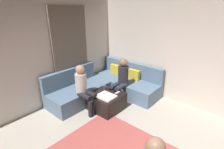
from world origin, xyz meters
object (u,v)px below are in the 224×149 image
object	(u,v)px
coffee_mug	(105,87)
person_on_couch_back	(121,78)
ottoman	(106,101)
sectional_couch	(106,86)
game_remote	(117,93)
person_on_couch_side	(84,87)

from	to	relation	value
coffee_mug	person_on_couch_back	bearing A→B (deg)	60.94
ottoman	coffee_mug	bearing A→B (deg)	140.71
sectional_couch	ottoman	bearing A→B (deg)	-46.38
sectional_couch	ottoman	distance (m)	0.73
sectional_couch	game_remote	distance (m)	0.77
ottoman	person_on_couch_side	xyz separation A→B (m)	(-0.36, -0.41, 0.45)
person_on_couch_back	person_on_couch_side	xyz separation A→B (m)	(-0.36, -1.00, 0.00)
sectional_couch	ottoman	size ratio (longest dim) A/B	3.36
coffee_mug	person_on_couch_side	xyz separation A→B (m)	(-0.14, -0.59, 0.19)
ottoman	game_remote	distance (m)	0.36
coffee_mug	sectional_couch	bearing A→B (deg)	129.14
ottoman	person_on_couch_back	bearing A→B (deg)	89.53
sectional_couch	person_on_couch_back	distance (m)	0.64
sectional_couch	coffee_mug	distance (m)	0.49
person_on_couch_back	person_on_couch_side	world-z (taller)	same
ottoman	person_on_couch_side	bearing A→B (deg)	-130.86
coffee_mug	person_on_couch_back	world-z (taller)	person_on_couch_back
person_on_couch_side	coffee_mug	bearing A→B (deg)	167.01
sectional_couch	coffee_mug	size ratio (longest dim) A/B	26.84
person_on_couch_side	sectional_couch	bearing A→B (deg)	-171.09
sectional_couch	coffee_mug	world-z (taller)	sectional_couch
sectional_couch	ottoman	xyz separation A→B (m)	(0.50, -0.53, -0.07)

